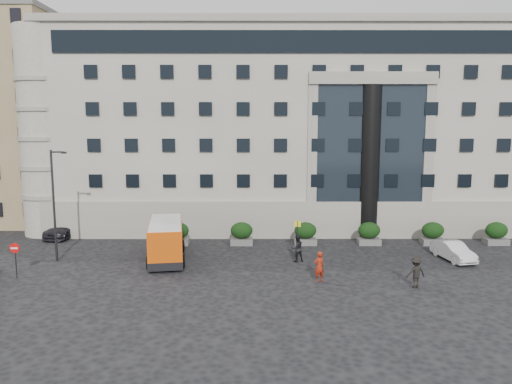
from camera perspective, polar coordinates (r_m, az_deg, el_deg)
ground at (r=33.52m, az=-4.07°, el=-9.25°), size 120.00×120.00×0.00m
civic_building at (r=54.06m, az=3.82°, el=7.04°), size 44.00×24.00×18.00m
entrance_column at (r=43.47m, az=12.80°, el=3.30°), size 1.80×1.80×13.00m
apartment_near at (r=58.17m, az=-27.24°, el=7.22°), size 14.00×14.00×20.00m
apartment_far at (r=75.79m, az=-23.14°, el=8.22°), size 13.00×13.00×22.00m
hedge_a at (r=41.21m, az=-8.93°, el=-4.69°), size 1.80×1.26×1.84m
hedge_b at (r=40.75m, az=-1.65°, el=-4.74°), size 1.80×1.26×1.84m
hedge_c at (r=40.95m, az=5.66°, el=-4.72°), size 1.80×1.26×1.84m
hedge_d at (r=41.80m, az=12.80°, el=-4.62°), size 1.80×1.26×1.84m
hedge_e at (r=43.26m, az=19.54°, el=-4.46°), size 1.80×1.26×1.84m
hedge_f at (r=45.28m, az=25.77°, el=-4.26°), size 1.80×1.26×1.84m
street_lamp at (r=38.10m, az=-22.04°, el=-0.97°), size 1.16×0.18×8.00m
bus_stop_sign at (r=37.97m, az=4.75°, el=-4.48°), size 0.50×0.08×2.52m
no_entry_sign at (r=35.43m, az=-25.83°, el=-6.33°), size 0.64×0.16×2.32m
minibus at (r=36.71m, az=-10.26°, el=-5.31°), size 3.33×7.02×2.82m
red_truck at (r=49.91m, az=-18.03°, el=-2.16°), size 2.92×5.44×2.81m
parked_car_c at (r=46.71m, az=-20.97°, el=-3.86°), size 2.69×5.31×1.48m
parked_car_d at (r=50.69m, az=-15.93°, el=-2.67°), size 2.65×5.67×1.57m
white_taxi at (r=39.01m, az=21.61°, el=-6.29°), size 2.16×4.27×1.34m
pedestrian_a at (r=31.74m, az=7.23°, el=-8.46°), size 0.84×0.72×1.94m
pedestrian_b at (r=35.97m, az=4.71°, el=-6.42°), size 1.13×1.00×1.96m
pedestrian_c at (r=31.93m, az=17.79°, el=-8.74°), size 1.36×0.98×1.90m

